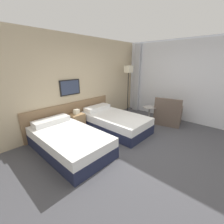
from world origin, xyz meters
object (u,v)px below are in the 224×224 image
object	(u,v)px
nightstand	(77,122)
armchair	(168,115)
floor_lamp	(128,73)
side_table	(149,112)
bed_near_window	(114,122)
bed_near_door	(69,141)

from	to	relation	value
nightstand	armchair	distance (m)	2.95
floor_lamp	armchair	xyz separation A→B (m)	(0.08, -1.62, -1.28)
armchair	side_table	bearing A→B (deg)	27.57
nightstand	side_table	size ratio (longest dim) A/B	1.15
side_table	bed_near_window	bearing A→B (deg)	155.69
bed_near_door	bed_near_window	world-z (taller)	same
bed_near_window	armchair	distance (m)	1.86
side_table	floor_lamp	bearing A→B (deg)	74.03
bed_near_window	floor_lamp	bearing A→B (deg)	22.67
armchair	nightstand	bearing A→B (deg)	39.74
floor_lamp	bed_near_window	bearing A→B (deg)	-157.33
bed_near_door	side_table	xyz separation A→B (m)	(2.73, -0.52, 0.15)
bed_near_door	armchair	size ratio (longest dim) A/B	2.12
nightstand	armchair	size ratio (longest dim) A/B	0.69
armchair	bed_near_door	bearing A→B (deg)	59.13
floor_lamp	side_table	distance (m)	1.67
bed_near_window	side_table	size ratio (longest dim) A/B	3.53
bed_near_door	floor_lamp	world-z (taller)	floor_lamp
floor_lamp	side_table	xyz separation A→B (m)	(-0.33, -1.14, -1.17)
bed_near_door	armchair	xyz separation A→B (m)	(3.14, -1.00, 0.04)
side_table	armchair	xyz separation A→B (m)	(0.41, -0.47, -0.11)
bed_near_window	armchair	xyz separation A→B (m)	(1.57, -1.00, 0.04)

